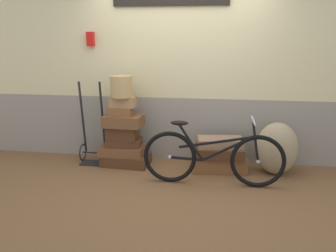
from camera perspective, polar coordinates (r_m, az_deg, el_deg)
name	(u,v)px	position (r m, az deg, el deg)	size (l,w,h in m)	color
ground	(174,180)	(4.67, 0.98, -8.86)	(8.72, 5.20, 0.06)	brown
station_building	(183,70)	(5.15, 2.39, 9.03)	(6.72, 0.74, 2.65)	gray
suitcase_0	(126,159)	(5.15, -6.82, -5.41)	(0.67, 0.42, 0.15)	#4C2D19
suitcase_1	(122,150)	(5.11, -7.53, -3.92)	(0.62, 0.37, 0.13)	brown
suitcase_2	(124,142)	(5.07, -7.13, -2.62)	(0.49, 0.30, 0.11)	#4C2D19
suitcase_3	(122,132)	(5.02, -7.42, -1.04)	(0.44, 0.26, 0.18)	#4C2D19
suitcase_4	(123,121)	(4.96, -7.30, 0.83)	(0.54, 0.33, 0.16)	brown
suitcase_5	(120,111)	(4.95, -7.75, 2.41)	(0.34, 0.23, 0.11)	brown
suitcase_6	(123,102)	(4.94, -7.35, 3.93)	(0.35, 0.21, 0.15)	#9E754C
suitcase_7	(219,163)	(4.96, 8.33, -6.01)	(0.74, 0.39, 0.20)	brown
suitcase_8	(219,152)	(4.88, 8.32, -4.19)	(0.67, 0.39, 0.15)	#4C2D19
suitcase_9	(220,142)	(4.87, 8.50, -2.61)	(0.61, 0.33, 0.12)	#937051
wicker_basket	(121,86)	(4.88, -7.60, 6.40)	(0.30, 0.30, 0.29)	tan
luggage_trolley	(93,143)	(5.28, -12.04, -2.67)	(0.38, 0.35, 1.20)	black
burlap_sack	(277,148)	(4.92, 17.25, -3.52)	(0.55, 0.47, 0.71)	#9E8966
bicycle	(213,158)	(4.39, 7.27, -5.13)	(1.76, 0.46, 0.86)	black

